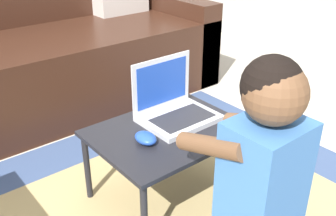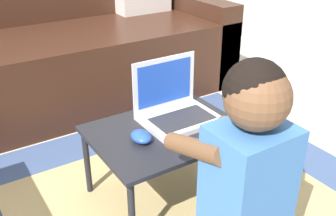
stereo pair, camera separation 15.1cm
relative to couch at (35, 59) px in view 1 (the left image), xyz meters
name	(u,v)px [view 1 (the left image)]	position (x,y,z in m)	size (l,w,h in m)	color
ground_plane	(210,208)	(0.13, -1.33, -0.29)	(16.00, 16.00, 0.00)	beige
couch	(35,59)	(0.00, 0.00, 0.00)	(2.14, 0.83, 0.82)	#381E14
laptop_desk	(168,137)	(0.05, -1.16, -0.01)	(0.56, 0.43, 0.31)	black
laptop	(174,110)	(0.12, -1.11, 0.06)	(0.28, 0.22, 0.23)	silver
computer_mouse	(146,138)	(-0.07, -1.18, 0.04)	(0.07, 0.09, 0.04)	#234CB2
person_seated	(261,183)	(0.02, -1.62, 0.06)	(0.29, 0.38, 0.73)	#3D70B2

